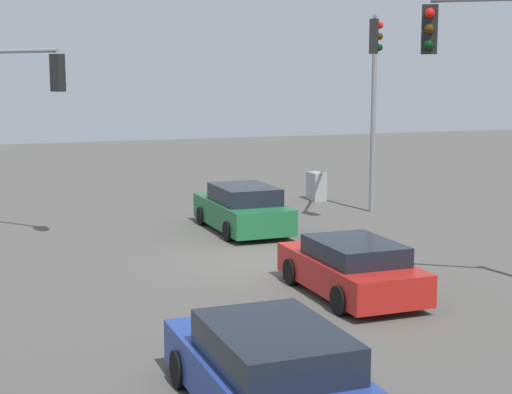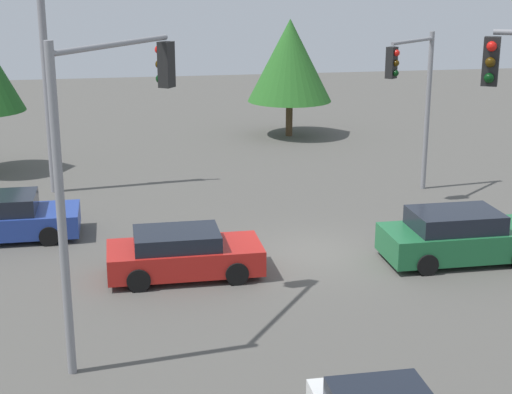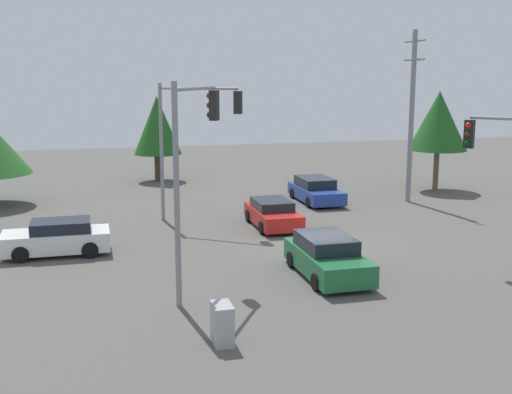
{
  "view_description": "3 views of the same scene",
  "coord_description": "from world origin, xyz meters",
  "px_view_note": "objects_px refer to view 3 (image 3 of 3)",
  "views": [
    {
      "loc": [
        19.18,
        -7.01,
        4.9
      ],
      "look_at": [
        0.22,
        0.18,
        1.76
      ],
      "focal_mm": 55.0,
      "sensor_mm": 36.0,
      "label": 1
    },
    {
      "loc": [
        5.55,
        20.94,
        8.03
      ],
      "look_at": [
        2.11,
        2.14,
        2.44
      ],
      "focal_mm": 55.0,
      "sensor_mm": 36.0,
      "label": 2
    },
    {
      "loc": [
        -24.78,
        9.4,
        7.16
      ],
      "look_at": [
        1.52,
        2.52,
        1.96
      ],
      "focal_mm": 45.0,
      "sensor_mm": 36.0,
      "label": 3
    }
  ],
  "objects_px": {
    "sedan_white": "(57,238)",
    "sedan_red": "(273,214)",
    "sedan_blue": "(316,190)",
    "electrical_cabinet": "(222,324)",
    "traffic_signal_main": "(512,164)",
    "traffic_signal_aux": "(191,128)",
    "traffic_signal_cross": "(192,151)",
    "sedan_green": "(327,257)"
  },
  "relations": [
    {
      "from": "sedan_white",
      "to": "traffic_signal_aux",
      "type": "bearing_deg",
      "value": -55.31
    },
    {
      "from": "traffic_signal_aux",
      "to": "sedan_green",
      "type": "bearing_deg",
      "value": -35.43
    },
    {
      "from": "sedan_blue",
      "to": "traffic_signal_main",
      "type": "relative_size",
      "value": 0.78
    },
    {
      "from": "sedan_red",
      "to": "electrical_cabinet",
      "type": "relative_size",
      "value": 3.72
    },
    {
      "from": "sedan_white",
      "to": "electrical_cabinet",
      "type": "height_order",
      "value": "sedan_white"
    },
    {
      "from": "sedan_green",
      "to": "sedan_blue",
      "type": "xyz_separation_m",
      "value": [
        13.07,
        -4.29,
        -0.04
      ]
    },
    {
      "from": "traffic_signal_main",
      "to": "sedan_white",
      "type": "bearing_deg",
      "value": 28.63
    },
    {
      "from": "sedan_red",
      "to": "traffic_signal_main",
      "type": "relative_size",
      "value": 0.71
    },
    {
      "from": "sedan_red",
      "to": "traffic_signal_main",
      "type": "distance_m",
      "value": 11.43
    },
    {
      "from": "sedan_blue",
      "to": "electrical_cabinet",
      "type": "relative_size",
      "value": 4.12
    },
    {
      "from": "sedan_red",
      "to": "electrical_cabinet",
      "type": "bearing_deg",
      "value": 68.14
    },
    {
      "from": "traffic_signal_cross",
      "to": "traffic_signal_aux",
      "type": "relative_size",
      "value": 1.03
    },
    {
      "from": "sedan_white",
      "to": "electrical_cabinet",
      "type": "distance_m",
      "value": 11.27
    },
    {
      "from": "sedan_red",
      "to": "sedan_green",
      "type": "height_order",
      "value": "sedan_green"
    },
    {
      "from": "sedan_blue",
      "to": "traffic_signal_cross",
      "type": "xyz_separation_m",
      "value": [
        -13.57,
        9.2,
        4.07
      ]
    },
    {
      "from": "sedan_blue",
      "to": "sedan_green",
      "type": "bearing_deg",
      "value": 71.83
    },
    {
      "from": "traffic_signal_aux",
      "to": "electrical_cabinet",
      "type": "xyz_separation_m",
      "value": [
        -14.53,
        1.49,
        -4.08
      ]
    },
    {
      "from": "sedan_white",
      "to": "sedan_blue",
      "type": "relative_size",
      "value": 0.92
    },
    {
      "from": "sedan_white",
      "to": "sedan_blue",
      "type": "bearing_deg",
      "value": -61.01
    },
    {
      "from": "sedan_white",
      "to": "traffic_signal_aux",
      "type": "height_order",
      "value": "traffic_signal_aux"
    },
    {
      "from": "sedan_white",
      "to": "traffic_signal_aux",
      "type": "distance_m",
      "value": 8.47
    },
    {
      "from": "traffic_signal_aux",
      "to": "traffic_signal_cross",
      "type": "bearing_deg",
      "value": -63.26
    },
    {
      "from": "sedan_blue",
      "to": "traffic_signal_aux",
      "type": "relative_size",
      "value": 0.68
    },
    {
      "from": "sedan_red",
      "to": "traffic_signal_main",
      "type": "bearing_deg",
      "value": 125.81
    },
    {
      "from": "traffic_signal_cross",
      "to": "traffic_signal_aux",
      "type": "distance_m",
      "value": 10.29
    },
    {
      "from": "sedan_red",
      "to": "traffic_signal_main",
      "type": "height_order",
      "value": "traffic_signal_main"
    },
    {
      "from": "traffic_signal_cross",
      "to": "traffic_signal_main",
      "type": "bearing_deg",
      "value": -62.72
    },
    {
      "from": "sedan_white",
      "to": "sedan_red",
      "type": "xyz_separation_m",
      "value": [
        2.43,
        -9.76,
        -0.06
      ]
    },
    {
      "from": "traffic_signal_main",
      "to": "traffic_signal_aux",
      "type": "xyz_separation_m",
      "value": [
        10.7,
        9.99,
        0.67
      ]
    },
    {
      "from": "sedan_red",
      "to": "traffic_signal_aux",
      "type": "relative_size",
      "value": 0.61
    },
    {
      "from": "sedan_green",
      "to": "sedan_blue",
      "type": "distance_m",
      "value": 13.75
    },
    {
      "from": "sedan_white",
      "to": "traffic_signal_aux",
      "type": "xyz_separation_m",
      "value": [
        4.27,
        -6.16,
        3.96
      ]
    },
    {
      "from": "sedan_white",
      "to": "traffic_signal_main",
      "type": "relative_size",
      "value": 0.72
    },
    {
      "from": "sedan_red",
      "to": "traffic_signal_cross",
      "type": "relative_size",
      "value": 0.59
    },
    {
      "from": "sedan_green",
      "to": "traffic_signal_aux",
      "type": "distance_m",
      "value": 10.98
    },
    {
      "from": "sedan_white",
      "to": "traffic_signal_main",
      "type": "xyz_separation_m",
      "value": [
        -6.44,
        -16.15,
        3.29
      ]
    },
    {
      "from": "sedan_white",
      "to": "sedan_red",
      "type": "bearing_deg",
      "value": -76.03
    },
    {
      "from": "sedan_green",
      "to": "electrical_cabinet",
      "type": "xyz_separation_m",
      "value": [
        -4.85,
        4.86,
        -0.15
      ]
    },
    {
      "from": "sedan_green",
      "to": "traffic_signal_cross",
      "type": "relative_size",
      "value": 0.64
    },
    {
      "from": "traffic_signal_aux",
      "to": "sedan_blue",
      "type": "bearing_deg",
      "value": 59.29
    },
    {
      "from": "sedan_blue",
      "to": "traffic_signal_cross",
      "type": "height_order",
      "value": "traffic_signal_cross"
    },
    {
      "from": "traffic_signal_cross",
      "to": "electrical_cabinet",
      "type": "height_order",
      "value": "traffic_signal_cross"
    }
  ]
}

